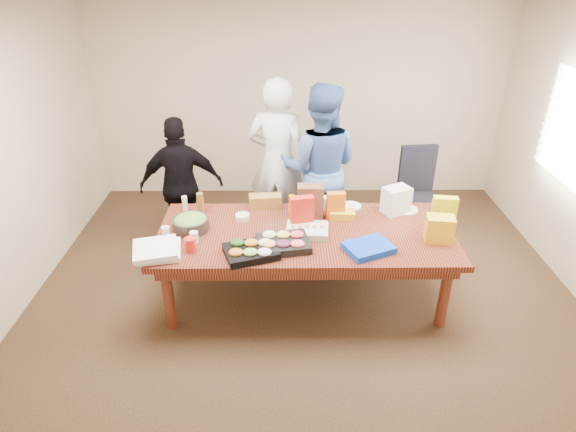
{
  "coord_description": "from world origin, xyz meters",
  "views": [
    {
      "loc": [
        -0.2,
        -3.96,
        3.07
      ],
      "look_at": [
        -0.17,
        0.1,
        0.87
      ],
      "focal_mm": 30.27,
      "sensor_mm": 36.0,
      "label": 1
    }
  ],
  "objects_px": {
    "conference_table": "(305,265)",
    "office_chair": "(418,197)",
    "person_right": "(319,168)",
    "sheet_cake": "(307,231)",
    "person_center": "(278,162)",
    "salad_bowl": "(191,224)"
  },
  "relations": [
    {
      "from": "conference_table",
      "to": "office_chair",
      "type": "relative_size",
      "value": 2.68
    },
    {
      "from": "person_right",
      "to": "sheet_cake",
      "type": "relative_size",
      "value": 4.91
    },
    {
      "from": "office_chair",
      "to": "sheet_cake",
      "type": "relative_size",
      "value": 2.69
    },
    {
      "from": "sheet_cake",
      "to": "office_chair",
      "type": "bearing_deg",
      "value": 46.86
    },
    {
      "from": "office_chair",
      "to": "sheet_cake",
      "type": "xyz_separation_m",
      "value": [
        -1.39,
        -1.24,
        0.26
      ]
    },
    {
      "from": "person_center",
      "to": "person_right",
      "type": "distance_m",
      "value": 0.49
    },
    {
      "from": "person_center",
      "to": "sheet_cake",
      "type": "height_order",
      "value": "person_center"
    },
    {
      "from": "person_center",
      "to": "sheet_cake",
      "type": "distance_m",
      "value": 1.29
    },
    {
      "from": "office_chair",
      "to": "sheet_cake",
      "type": "bearing_deg",
      "value": -143.55
    },
    {
      "from": "person_center",
      "to": "person_right",
      "type": "height_order",
      "value": "person_center"
    },
    {
      "from": "conference_table",
      "to": "salad_bowl",
      "type": "xyz_separation_m",
      "value": [
        -1.09,
        0.06,
        0.43
      ]
    },
    {
      "from": "office_chair",
      "to": "person_right",
      "type": "distance_m",
      "value": 1.29
    },
    {
      "from": "office_chair",
      "to": "salad_bowl",
      "type": "relative_size",
      "value": 2.99
    },
    {
      "from": "office_chair",
      "to": "person_center",
      "type": "distance_m",
      "value": 1.73
    },
    {
      "from": "person_right",
      "to": "salad_bowl",
      "type": "relative_size",
      "value": 5.45
    },
    {
      "from": "conference_table",
      "to": "person_center",
      "type": "relative_size",
      "value": 1.45
    },
    {
      "from": "conference_table",
      "to": "person_center",
      "type": "distance_m",
      "value": 1.38
    },
    {
      "from": "person_right",
      "to": "salad_bowl",
      "type": "distance_m",
      "value": 1.64
    },
    {
      "from": "salad_bowl",
      "to": "conference_table",
      "type": "bearing_deg",
      "value": -3.34
    },
    {
      "from": "office_chair",
      "to": "salad_bowl",
      "type": "xyz_separation_m",
      "value": [
        -2.49,
        -1.15,
        0.28
      ]
    },
    {
      "from": "office_chair",
      "to": "person_center",
      "type": "xyz_separation_m",
      "value": [
        -1.67,
        0.0,
        0.45
      ]
    },
    {
      "from": "person_center",
      "to": "sheet_cake",
      "type": "xyz_separation_m",
      "value": [
        0.28,
        -1.25,
        -0.18
      ]
    }
  ]
}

